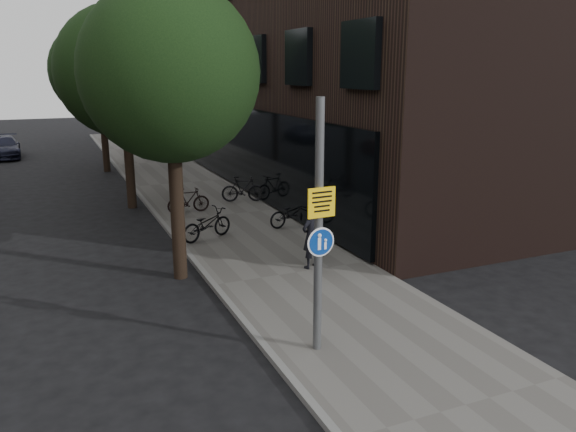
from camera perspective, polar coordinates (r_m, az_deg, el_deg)
ground at (r=12.27m, az=6.28°, el=-11.38°), size 120.00×120.00×0.00m
sidewalk at (r=21.05m, az=-6.65°, el=-0.03°), size 4.50×60.00×0.12m
curb_edge at (r=20.55m, az=-12.65°, el=-0.65°), size 0.15×60.00×0.13m
building_right_dark_brick at (r=34.71m, az=0.62°, el=20.69°), size 12.00×40.00×18.00m
street_tree_near at (r=14.49m, az=-11.67°, el=13.35°), size 4.40×4.40×7.50m
street_tree_mid at (r=22.87m, az=-16.29°, el=13.47°), size 5.00×5.00×7.80m
street_tree_far at (r=31.81m, az=-18.51°, el=13.49°), size 5.00×5.00×7.80m
signpost at (r=10.32m, az=3.12°, el=-1.27°), size 0.56×0.16×4.80m
pedestrian at (r=15.14m, az=2.40°, el=-2.08°), size 0.75×0.62×1.78m
parked_bike_facade_near at (r=19.26m, az=0.45°, el=0.31°), size 1.86×0.89×0.94m
parked_bike_facade_far at (r=22.97m, az=-4.60°, el=2.76°), size 1.81×0.98×1.05m
parked_bike_curb_near at (r=17.98m, az=-8.25°, el=-0.82°), size 1.99×1.35×0.99m
parked_bike_curb_far at (r=21.41m, az=-10.09°, el=1.58°), size 1.62×0.50×0.96m
parked_car_far at (r=39.48m, az=-26.90°, el=6.26°), size 1.98×4.61×1.32m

